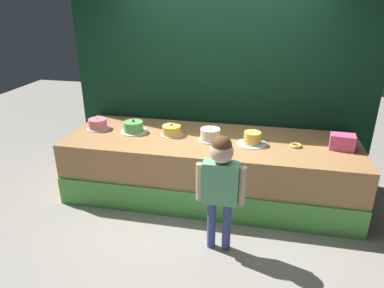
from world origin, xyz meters
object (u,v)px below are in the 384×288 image
Objects in this scene: cake_far_left at (98,124)px; cake_left at (134,127)px; child_figure at (221,179)px; cake_far_right at (252,139)px; donut at (296,145)px; cake_right at (210,135)px; cake_center at (172,130)px; pink_box at (342,142)px.

cake_far_left is 0.49m from cake_left.
child_figure is 3.45× the size of cake_far_right.
cake_left is (-1.23, 1.03, 0.04)m from child_figure.
donut is at bearing 2.43° from cake_far_right.
cake_far_left is at bearing 177.99° from donut.
cake_left is 0.98m from cake_right.
child_figure is at bearing -54.45° from cake_center.
cake_center is at bearing 171.67° from cake_right.
child_figure is 1.00m from cake_right.
cake_center reaches higher than donut.
donut is at bearing -0.07° from cake_right.
cake_left is 0.95× the size of cake_far_right.
cake_far_right reaches higher than donut.
donut is 2.44m from cake_far_left.
pink_box is at bearing -0.94° from cake_far_left.
cake_far_left is at bearing 177.92° from cake_left.
cake_right reaches higher than cake_left.
donut is 1.46m from cake_center.
pink_box is 0.98m from cake_far_right.
pink_box is 2.92m from cake_far_left.
cake_far_right is at bearing -176.58° from pink_box.
cake_far_left reaches higher than pink_box.
pink_box is 0.95× the size of cake_center.
cake_center is 0.79× the size of cake_far_right.
cake_center is at bearing 174.53° from cake_far_right.
child_figure is at bearing -31.42° from cake_far_left.
child_figure is 1.27m from cake_center.
cake_far_right is (-0.49, -0.02, 0.05)m from donut.
cake_far_right reaches higher than cake_far_left.
cake_right is (-0.97, 0.00, 0.05)m from donut.
child_figure is 3.62× the size of cake_left.
cake_far_left is (-2.92, 0.05, -0.02)m from pink_box.
cake_far_left reaches higher than cake_left.
pink_box is 1.46m from cake_right.
donut is at bearing -175.59° from pink_box.
cake_right is at bearing -8.33° from cake_center.
donut is 0.48× the size of cake_center.
child_figure reaches higher than cake_far_left.
cake_far_right is at bearing -5.47° from cake_center.
cake_far_left is (-2.44, 0.09, 0.05)m from donut.
cake_right is 0.85× the size of cake_far_right.
cake_far_right is (1.95, -0.11, 0.00)m from cake_far_left.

